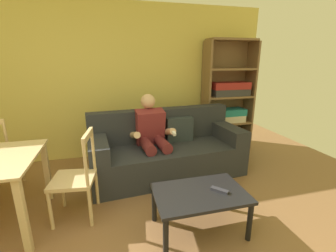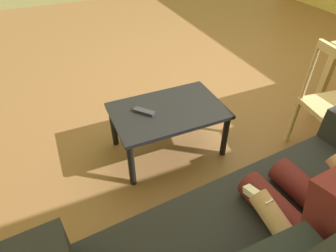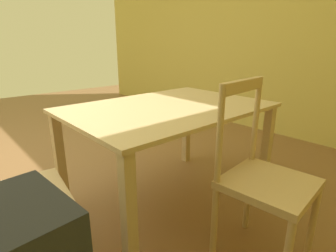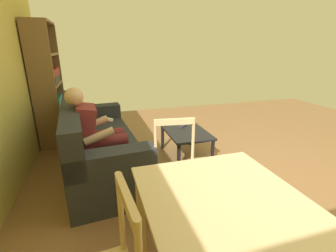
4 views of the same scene
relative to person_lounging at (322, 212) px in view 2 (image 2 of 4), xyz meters
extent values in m
plane|color=brown|center=(-1.00, -1.93, -0.61)|extent=(8.30, 8.30, 0.00)
cylinder|color=maroon|center=(-0.10, -0.14, -0.10)|extent=(0.18, 0.45, 0.15)
cylinder|color=#DBAD89|center=(-0.08, -0.36, -0.39)|extent=(0.11, 0.11, 0.44)
cube|color=black|center=(-0.08, -0.44, -0.57)|extent=(0.12, 0.25, 0.08)
cylinder|color=maroon|center=(0.12, -0.12, -0.10)|extent=(0.18, 0.45, 0.15)
cylinder|color=#DBAD89|center=(0.14, -0.34, -0.39)|extent=(0.11, 0.11, 0.44)
cube|color=black|center=(0.14, -0.42, -0.57)|extent=(0.12, 0.25, 0.08)
cylinder|color=#DBAD89|center=(0.25, 0.01, 0.03)|extent=(0.12, 0.36, 0.19)
cube|color=white|center=(0.26, -0.15, 0.07)|extent=(0.05, 0.16, 0.08)
cube|color=black|center=(0.21, -1.26, -0.20)|extent=(0.88, 0.57, 0.03)
cylinder|color=black|center=(-0.18, -1.50, -0.41)|extent=(0.05, 0.05, 0.39)
cylinder|color=black|center=(0.61, -1.50, -0.41)|extent=(0.05, 0.05, 0.39)
cylinder|color=black|center=(-0.18, -1.01, -0.41)|extent=(0.05, 0.05, 0.39)
cylinder|color=black|center=(0.61, -1.01, -0.41)|extent=(0.05, 0.05, 0.39)
cube|color=#2D2D38|center=(0.40, -1.29, -0.17)|extent=(0.15, 0.16, 0.02)
cube|color=#D1B27F|center=(-1.33, -1.14, -0.25)|extent=(0.06, 0.06, 0.72)
cylinder|color=#D1B27F|center=(-1.20, -0.88, -0.39)|extent=(0.04, 0.04, 0.43)
cylinder|color=#D1B27F|center=(-0.77, -0.55, -0.39)|extent=(0.04, 0.04, 0.43)
cylinder|color=#D1B27F|center=(-0.82, -0.93, -0.39)|extent=(0.04, 0.04, 0.43)
cylinder|color=#D1B27F|center=(-0.82, -0.93, 0.08)|extent=(0.03, 0.03, 0.51)
camera|label=1|loc=(-0.57, -3.05, 1.03)|focal=24.67mm
camera|label=2|loc=(0.95, 0.43, 1.13)|focal=30.80mm
camera|label=3|loc=(-0.76, 0.63, 0.56)|focal=28.68mm
camera|label=4|loc=(-2.86, -0.04, 1.00)|focal=25.41mm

